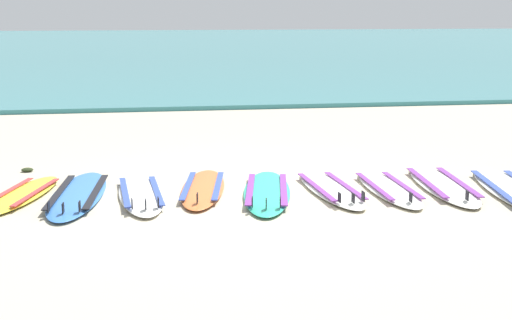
{
  "coord_description": "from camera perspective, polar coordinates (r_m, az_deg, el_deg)",
  "views": [
    {
      "loc": [
        -1.26,
        -8.58,
        2.23
      ],
      "look_at": [
        0.27,
        0.87,
        0.25
      ],
      "focal_mm": 51.34,
      "sensor_mm": 36.0,
      "label": 1
    }
  ],
  "objects": [
    {
      "name": "surfboard_2",
      "position": [
        8.95,
        -8.96,
        -2.64
      ],
      "size": [
        0.65,
        2.13,
        0.18
      ],
      "color": "white",
      "rests_on": "ground"
    },
    {
      "name": "sea",
      "position": [
        46.29,
        -7.72,
        8.89
      ],
      "size": [
        80.0,
        60.0,
        0.1
      ],
      "primitive_type": "cube",
      "color": "teal",
      "rests_on": "ground"
    },
    {
      "name": "surfboard_0",
      "position": [
        9.26,
        -17.75,
        -2.58
      ],
      "size": [
        0.97,
        2.0,
        0.18
      ],
      "color": "yellow",
      "rests_on": "ground"
    },
    {
      "name": "surfboard_4",
      "position": [
        8.95,
        0.85,
        -2.49
      ],
      "size": [
        0.97,
        2.33,
        0.18
      ],
      "color": "#2DB793",
      "rests_on": "ground"
    },
    {
      "name": "ground_plane",
      "position": [
        8.95,
        -0.8,
        -2.74
      ],
      "size": [
        80.0,
        80.0,
        0.0
      ],
      "primitive_type": "plane",
      "color": "#B7AD93"
    },
    {
      "name": "surfboard_8",
      "position": [
        9.63,
        19.27,
        -2.15
      ],
      "size": [
        1.03,
        2.54,
        0.18
      ],
      "color": "silver",
      "rests_on": "ground"
    },
    {
      "name": "seaweed_clump_near_shoreline",
      "position": [
        10.69,
        -17.39,
        -0.73
      ],
      "size": [
        0.16,
        0.13,
        0.06
      ],
      "primitive_type": "ellipsoid",
      "color": "#2D381E",
      "rests_on": "ground"
    },
    {
      "name": "surfboard_5",
      "position": [
        9.15,
        5.84,
        -2.25
      ],
      "size": [
        0.64,
        2.11,
        0.18
      ],
      "color": "silver",
      "rests_on": "ground"
    },
    {
      "name": "surfboard_6",
      "position": [
        9.28,
        10.26,
        -2.18
      ],
      "size": [
        0.54,
        2.04,
        0.18
      ],
      "color": "silver",
      "rests_on": "ground"
    },
    {
      "name": "surfboard_3",
      "position": [
        9.15,
        -4.16,
        -2.21
      ],
      "size": [
        0.86,
        2.14,
        0.18
      ],
      "color": "orange",
      "rests_on": "ground"
    },
    {
      "name": "surfboard_1",
      "position": [
        9.09,
        -13.71,
        -2.61
      ],
      "size": [
        0.81,
        2.46,
        0.18
      ],
      "color": "#3875CC",
      "rests_on": "ground"
    },
    {
      "name": "surfboard_7",
      "position": [
        9.61,
        14.31,
        -1.87
      ],
      "size": [
        0.8,
        2.36,
        0.18
      ],
      "color": "silver",
      "rests_on": "ground"
    }
  ]
}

